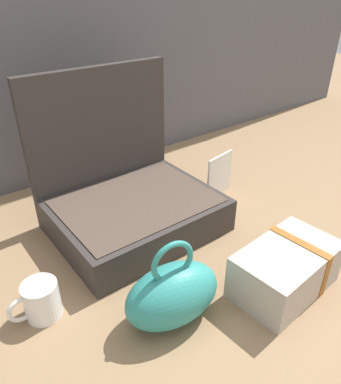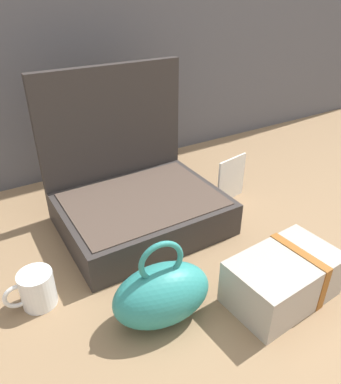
{
  "view_description": "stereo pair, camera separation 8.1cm",
  "coord_description": "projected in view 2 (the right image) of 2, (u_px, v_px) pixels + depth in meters",
  "views": [
    {
      "loc": [
        -0.43,
        -0.58,
        0.6
      ],
      "look_at": [
        0.0,
        -0.02,
        0.19
      ],
      "focal_mm": 34.32,
      "sensor_mm": 36.0,
      "label": 1
    },
    {
      "loc": [
        -0.36,
        -0.62,
        0.6
      ],
      "look_at": [
        0.0,
        -0.02,
        0.19
      ],
      "focal_mm": 34.32,
      "sensor_mm": 36.0,
      "label": 2
    }
  ],
  "objects": [
    {
      "name": "teal_pouch_handbag",
      "position": [
        162.0,
        294.0,
        0.72
      ],
      "size": [
        0.21,
        0.14,
        0.19
      ],
      "color": "teal",
      "rests_on": "ground_plane"
    },
    {
      "name": "ground_plane",
      "position": [
        166.0,
        254.0,
        0.93
      ],
      "size": [
        6.0,
        6.0,
        0.0
      ],
      "primitive_type": "plane",
      "color": "#8C6D4C"
    },
    {
      "name": "coffee_mug",
      "position": [
        36.0,
        288.0,
        0.77
      ],
      "size": [
        0.11,
        0.07,
        0.08
      ],
      "color": "white",
      "rests_on": "ground_plane"
    },
    {
      "name": "open_suitcase",
      "position": [
        136.0,
        195.0,
        1.01
      ],
      "size": [
        0.42,
        0.35,
        0.41
      ],
      "color": "#332D2B",
      "rests_on": "ground_plane"
    },
    {
      "name": "cream_toiletry_bag",
      "position": [
        284.0,
        278.0,
        0.78
      ],
      "size": [
        0.24,
        0.16,
        0.11
      ],
      "color": "#B2A899",
      "rests_on": "ground_plane"
    },
    {
      "name": "info_card_left",
      "position": [
        231.0,
        179.0,
        1.12
      ],
      "size": [
        0.11,
        0.03,
        0.14
      ],
      "primitive_type": "cube",
      "rotation": [
        0.0,
        0.0,
        0.17
      ],
      "color": "white",
      "rests_on": "ground_plane"
    }
  ]
}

